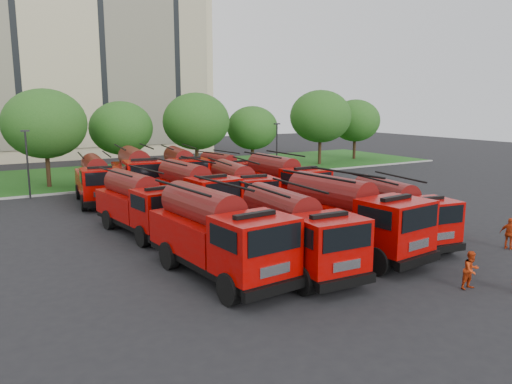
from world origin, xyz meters
TOP-DOWN VIEW (x-y plane):
  - ground at (0.00, 0.00)m, footprint 140.00×140.00m
  - lawn at (0.00, 26.00)m, footprint 70.00×16.00m
  - curb at (0.00, 17.90)m, footprint 70.00×0.30m
  - apartment_building at (2.00, 47.94)m, footprint 30.00×14.18m
  - tree_2 at (-8.00, 21.50)m, footprint 6.72×6.72m
  - tree_3 at (-1.00, 24.00)m, footprint 5.88×5.88m
  - tree_4 at (6.00, 22.50)m, footprint 6.55×6.55m
  - tree_5 at (13.00, 23.50)m, footprint 5.46×5.46m
  - tree_6 at (21.00, 22.00)m, footprint 6.89×6.89m
  - tree_7 at (28.00, 24.00)m, footprint 6.05×6.05m
  - lamp_post_0 at (-10.00, 17.20)m, footprint 0.60×0.25m
  - lamp_post_1 at (12.00, 17.20)m, footprint 0.60×0.25m
  - fire_truck_0 at (-5.48, -4.95)m, footprint 3.40×8.08m
  - fire_truck_1 at (-2.31, -5.92)m, footprint 3.04×7.54m
  - fire_truck_2 at (1.26, -5.36)m, footprint 3.53×8.16m
  - fire_truck_3 at (4.72, -5.13)m, footprint 3.39×7.17m
  - fire_truck_4 at (-5.99, 3.47)m, footprint 3.34×7.44m
  - fire_truck_5 at (-2.21, 4.89)m, footprint 3.12×7.70m
  - fire_truck_6 at (0.73, 4.42)m, footprint 3.41×7.50m
  - fire_truck_7 at (4.53, 5.07)m, footprint 2.87×7.64m
  - fire_truck_8 at (-6.01, 13.21)m, footprint 3.37×7.44m
  - fire_truck_9 at (-2.88, 13.66)m, footprint 3.71×8.28m
  - fire_truck_10 at (1.13, 14.63)m, footprint 3.65×7.74m
  - fire_truck_11 at (4.52, 13.62)m, footprint 2.98×6.57m
  - firefighter_1 at (2.26, -11.31)m, footprint 0.76×0.45m
  - firefighter_2 at (8.54, -8.90)m, footprint 0.77×1.03m
  - firefighter_3 at (8.39, -5.85)m, footprint 1.26×0.66m
  - firefighter_4 at (-5.95, 0.66)m, footprint 1.01×0.82m
  - firefighter_5 at (5.67, 3.91)m, footprint 1.53×0.89m

SIDE VIEW (x-z plane):
  - ground at x=0.00m, z-range 0.00..0.00m
  - firefighter_1 at x=2.26m, z-range -0.76..0.76m
  - firefighter_2 at x=8.54m, z-range -0.78..0.78m
  - firefighter_3 at x=8.39m, z-range -0.97..0.97m
  - firefighter_4 at x=-5.95m, z-range -0.90..0.90m
  - firefighter_5 at x=5.67m, z-range -0.77..0.77m
  - lawn at x=0.00m, z-range 0.00..0.12m
  - curb at x=0.00m, z-range 0.00..0.14m
  - fire_truck_11 at x=4.52m, z-range 0.01..2.90m
  - fire_truck_3 at x=4.72m, z-range 0.01..3.15m
  - fire_truck_8 at x=-6.01m, z-range 0.01..3.28m
  - fire_truck_4 at x=-5.99m, z-range 0.01..3.28m
  - fire_truck_6 at x=0.73m, z-range 0.01..3.31m
  - fire_truck_1 at x=-2.31m, z-range 0.01..3.38m
  - fire_truck_10 at x=1.13m, z-range 0.01..3.40m
  - fire_truck_5 at x=-2.21m, z-range 0.01..3.45m
  - fire_truck_7 at x=4.53m, z-range 0.01..3.47m
  - fire_truck_0 at x=-5.48m, z-range 0.01..3.60m
  - fire_truck_2 at x=1.26m, z-range 0.01..3.62m
  - fire_truck_9 at x=-2.88m, z-range 0.01..3.66m
  - lamp_post_0 at x=-10.00m, z-range 0.34..5.45m
  - lamp_post_1 at x=12.00m, z-range 0.34..5.45m
  - tree_5 at x=13.00m, z-range 1.01..7.69m
  - tree_3 at x=-1.00m, z-range 1.09..8.28m
  - tree_7 at x=28.00m, z-range 1.12..8.52m
  - tree_4 at x=6.00m, z-range 1.21..9.23m
  - tree_2 at x=-8.00m, z-range 1.25..9.46m
  - tree_6 at x=21.00m, z-range 1.28..9.70m
  - apartment_building at x=2.00m, z-range 0.00..25.00m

